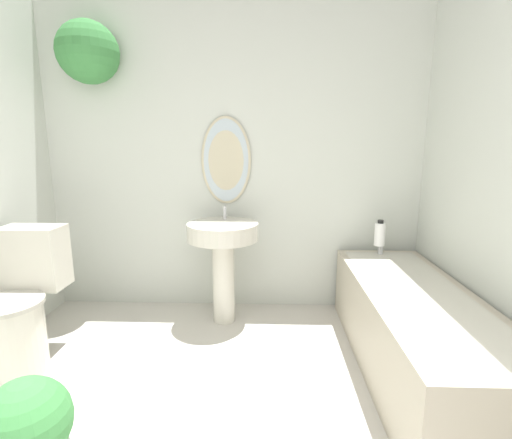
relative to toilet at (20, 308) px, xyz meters
name	(u,v)px	position (x,y,z in m)	size (l,w,h in m)	color
wall_back	(212,143)	(1.03, 0.90, 0.96)	(3.02, 0.43, 2.40)	silver
toilet	(20,308)	(0.00, 0.00, 0.00)	(0.39, 0.59, 0.81)	beige
pedestal_sink	(223,248)	(1.14, 0.60, 0.20)	(0.51, 0.51, 0.85)	beige
bathtub	(415,330)	(2.32, 0.01, -0.10)	(0.61, 1.68, 0.57)	#B2A893
shampoo_bottle	(380,234)	(2.29, 0.71, 0.30)	(0.08, 0.08, 0.19)	white
potted_plant	(27,435)	(0.57, -0.82, -0.12)	(0.33, 0.33, 0.46)	silver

